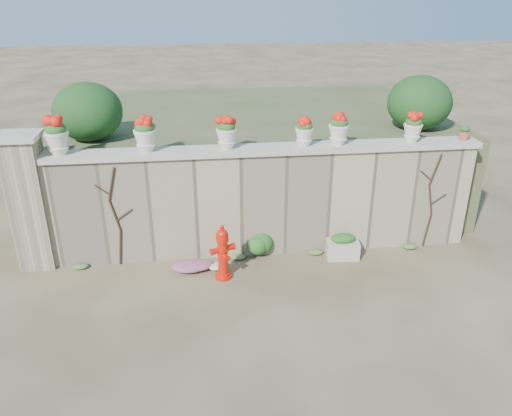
{
  "coord_description": "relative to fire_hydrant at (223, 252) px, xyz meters",
  "views": [
    {
      "loc": [
        -1.17,
        -6.72,
        4.74
      ],
      "look_at": [
        -0.17,
        1.4,
        1.09
      ],
      "focal_mm": 35.0,
      "sensor_mm": 36.0,
      "label": 1
    }
  ],
  "objects": [
    {
      "name": "gate_pillar",
      "position": [
        -3.33,
        0.92,
        0.74
      ],
      "size": [
        0.72,
        0.72,
        2.48
      ],
      "color": "tan",
      "rests_on": "ground"
    },
    {
      "name": "back_shrub_right",
      "position": [
        4.22,
        2.12,
        2.03
      ],
      "size": [
        1.3,
        1.3,
        1.1
      ],
      "primitive_type": "ellipsoid",
      "color": "#143814",
      "rests_on": "raised_fill"
    },
    {
      "name": "ground",
      "position": [
        0.82,
        -0.88,
        -0.52
      ],
      "size": [
        80.0,
        80.0,
        0.0
      ],
      "primitive_type": "plane",
      "color": "#4A3925",
      "rests_on": "ground"
    },
    {
      "name": "white_flowers",
      "position": [
        -0.12,
        0.24,
        -0.43
      ],
      "size": [
        0.51,
        0.41,
        0.18
      ],
      "primitive_type": "ellipsoid",
      "color": "white",
      "rests_on": "ground"
    },
    {
      "name": "back_shrub_left",
      "position": [
        -2.38,
        2.12,
        2.03
      ],
      "size": [
        1.3,
        1.3,
        1.1
      ],
      "primitive_type": "ellipsoid",
      "color": "#143814",
      "rests_on": "raised_fill"
    },
    {
      "name": "urn_pot_0",
      "position": [
        -2.7,
        0.92,
        1.9
      ],
      "size": [
        0.41,
        0.41,
        0.64
      ],
      "color": "silver",
      "rests_on": "wall_cap"
    },
    {
      "name": "urn_pot_3",
      "position": [
        1.57,
        0.92,
        1.84
      ],
      "size": [
        0.33,
        0.33,
        0.52
      ],
      "color": "silver",
      "rests_on": "wall_cap"
    },
    {
      "name": "vine_left",
      "position": [
        -1.85,
        0.7,
        0.47
      ],
      "size": [
        0.6,
        0.04,
        1.91
      ],
      "color": "black",
      "rests_on": "ground"
    },
    {
      "name": "stone_wall",
      "position": [
        0.82,
        0.92,
        0.48
      ],
      "size": [
        8.0,
        0.4,
        2.0
      ],
      "primitive_type": "cube",
      "color": "tan",
      "rests_on": "ground"
    },
    {
      "name": "fire_hydrant",
      "position": [
        0.0,
        0.0,
        0.0
      ],
      "size": [
        0.44,
        0.32,
        1.03
      ],
      "rotation": [
        0.0,
        0.0,
        0.4
      ],
      "color": "red",
      "rests_on": "ground"
    },
    {
      "name": "urn_pot_4",
      "position": [
        2.2,
        0.92,
        1.87
      ],
      "size": [
        0.37,
        0.37,
        0.58
      ],
      "color": "silver",
      "rests_on": "wall_cap"
    },
    {
      "name": "wall_cap",
      "position": [
        0.82,
        0.92,
        1.53
      ],
      "size": [
        8.1,
        0.52,
        0.1
      ],
      "primitive_type": "cube",
      "color": "beige",
      "rests_on": "stone_wall"
    },
    {
      "name": "raised_fill",
      "position": [
        0.82,
        4.12,
        0.48
      ],
      "size": [
        9.0,
        6.0,
        2.0
      ],
      "primitive_type": "cube",
      "color": "#384C23",
      "rests_on": "ground"
    },
    {
      "name": "urn_pot_5",
      "position": [
        3.6,
        0.92,
        1.85
      ],
      "size": [
        0.34,
        0.34,
        0.53
      ],
      "color": "silver",
      "rests_on": "wall_cap"
    },
    {
      "name": "planter_box",
      "position": [
        2.29,
        0.44,
        -0.29
      ],
      "size": [
        0.63,
        0.41,
        0.5
      ],
      "rotation": [
        0.0,
        0.0,
        -0.1
      ],
      "color": "beige",
      "rests_on": "ground"
    },
    {
      "name": "magenta_clump",
      "position": [
        -0.53,
        0.27,
        -0.41
      ],
      "size": [
        0.85,
        0.56,
        0.23
      ],
      "primitive_type": "ellipsoid",
      "color": "#C928A3",
      "rests_on": "ground"
    },
    {
      "name": "urn_pot_1",
      "position": [
        -1.23,
        0.92,
        1.89
      ],
      "size": [
        0.39,
        0.39,
        0.62
      ],
      "color": "silver",
      "rests_on": "wall_cap"
    },
    {
      "name": "terracotta_pot",
      "position": [
        4.62,
        0.92,
        1.7
      ],
      "size": [
        0.22,
        0.22,
        0.26
      ],
      "color": "#AF5335",
      "rests_on": "wall_cap"
    },
    {
      "name": "vine_right",
      "position": [
        4.05,
        0.7,
        0.47
      ],
      "size": [
        0.6,
        0.04,
        1.91
      ],
      "color": "black",
      "rests_on": "ground"
    },
    {
      "name": "urn_pot_2",
      "position": [
        0.17,
        0.92,
        1.87
      ],
      "size": [
        0.37,
        0.37,
        0.57
      ],
      "color": "silver",
      "rests_on": "wall_cap"
    },
    {
      "name": "green_shrub",
      "position": [
        0.8,
        0.67,
        -0.24
      ],
      "size": [
        0.59,
        0.53,
        0.56
      ],
      "primitive_type": "ellipsoid",
      "color": "#1E5119",
      "rests_on": "ground"
    }
  ]
}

